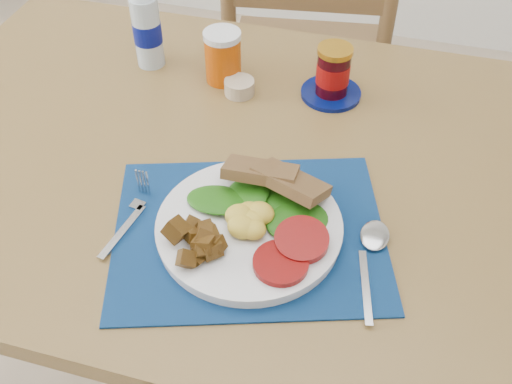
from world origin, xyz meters
TOP-DOWN VIEW (x-y plane):
  - table at (0.00, 0.20)m, footprint 1.40×0.90m
  - chair_far at (-0.04, 0.89)m, footprint 0.51×0.49m
  - placemat at (0.04, 0.03)m, footprint 0.51×0.45m
  - breakfast_plate at (0.03, 0.02)m, footprint 0.29×0.29m
  - fork at (-0.15, 0.01)m, footprint 0.03×0.17m
  - spoon at (0.23, 0.04)m, footprint 0.05×0.20m
  - water_bottle at (-0.30, 0.44)m, footprint 0.06×0.06m
  - juice_glass at (-0.13, 0.42)m, footprint 0.07×0.07m
  - ramekin at (-0.08, 0.38)m, footprint 0.06×0.06m
  - jam_on_saucer at (0.09, 0.42)m, footprint 0.12×0.12m

SIDE VIEW (x-z plane):
  - chair_far at x=-0.04m, z-range 0.00..1.22m
  - table at x=0.00m, z-range 0.29..1.04m
  - placemat at x=0.04m, z-range 0.75..0.75m
  - fork at x=-0.15m, z-range 0.75..0.76m
  - spoon at x=0.23m, z-range 0.75..0.76m
  - ramekin at x=-0.08m, z-range 0.75..0.78m
  - breakfast_plate at x=0.03m, z-range 0.74..0.81m
  - jam_on_saucer at x=0.09m, z-range 0.74..0.85m
  - juice_glass at x=-0.13m, z-range 0.75..0.85m
  - water_bottle at x=-0.30m, z-range 0.74..0.94m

